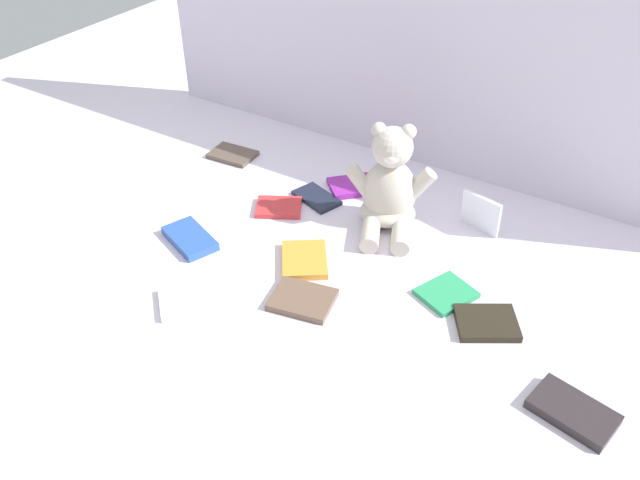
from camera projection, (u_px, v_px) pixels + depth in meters
name	position (u px, v px, depth m)	size (l,w,h in m)	color
ground_plane	(339.00, 251.00, 1.46)	(3.20, 3.20, 0.00)	silver
backdrop_drape	(437.00, 59.00, 1.60)	(1.65, 0.03, 0.58)	silver
teddy_bear	(389.00, 189.00, 1.49)	(0.21, 0.22, 0.25)	beige
book_case_0	(317.00, 198.00, 1.62)	(0.07, 0.12, 0.01)	#1A2031
book_case_1	(303.00, 300.00, 1.32)	(0.10, 0.12, 0.01)	brown
book_case_2	(446.00, 293.00, 1.34)	(0.09, 0.11, 0.01)	#2A965C
book_case_3	(305.00, 260.00, 1.42)	(0.10, 0.12, 0.02)	orange
book_case_4	(279.00, 207.00, 1.58)	(0.08, 0.11, 0.01)	red
book_case_5	(183.00, 301.00, 1.32)	(0.09, 0.09, 0.01)	silver
book_case_6	(481.00, 213.00, 1.49)	(0.10, 0.01, 0.09)	silver
book_case_7	(573.00, 412.00, 1.09)	(0.08, 0.14, 0.02)	#2C2527
book_case_8	(487.00, 323.00, 1.26)	(0.09, 0.12, 0.02)	black
book_case_9	(352.00, 186.00, 1.66)	(0.09, 0.11, 0.01)	purple
book_case_10	(233.00, 155.00, 1.79)	(0.08, 0.12, 0.01)	brown
book_case_11	(190.00, 239.00, 1.48)	(0.08, 0.14, 0.02)	#2C55A9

